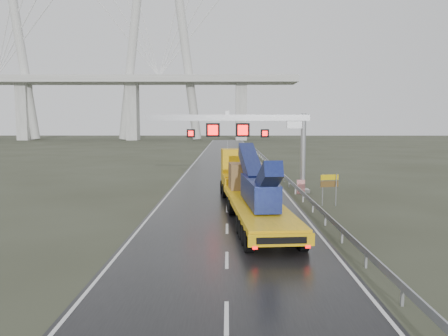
{
  "coord_description": "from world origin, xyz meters",
  "views": [
    {
      "loc": [
        0.03,
        -21.64,
        6.34
      ],
      "look_at": [
        -0.22,
        8.68,
        3.2
      ],
      "focal_mm": 35.0,
      "sensor_mm": 36.0,
      "label": 1
    }
  ],
  "objects_px": {
    "sign_gantry": "(250,131)",
    "exit_sign_pair": "(329,184)",
    "heavy_haul_truck": "(247,184)",
    "striped_barrier": "(301,187)"
  },
  "relations": [
    {
      "from": "striped_barrier",
      "to": "exit_sign_pair",
      "type": "bearing_deg",
      "value": -73.42
    },
    {
      "from": "sign_gantry",
      "to": "exit_sign_pair",
      "type": "bearing_deg",
      "value": -49.1
    },
    {
      "from": "sign_gantry",
      "to": "exit_sign_pair",
      "type": "relative_size",
      "value": 6.04
    },
    {
      "from": "sign_gantry",
      "to": "exit_sign_pair",
      "type": "height_order",
      "value": "sign_gantry"
    },
    {
      "from": "heavy_haul_truck",
      "to": "striped_barrier",
      "type": "relative_size",
      "value": 17.1
    },
    {
      "from": "heavy_haul_truck",
      "to": "striped_barrier",
      "type": "bearing_deg",
      "value": 49.63
    },
    {
      "from": "exit_sign_pair",
      "to": "sign_gantry",
      "type": "bearing_deg",
      "value": 118.75
    },
    {
      "from": "sign_gantry",
      "to": "heavy_haul_truck",
      "type": "relative_size",
      "value": 0.72
    },
    {
      "from": "exit_sign_pair",
      "to": "heavy_haul_truck",
      "type": "bearing_deg",
      "value": 178.92
    },
    {
      "from": "heavy_haul_truck",
      "to": "exit_sign_pair",
      "type": "bearing_deg",
      "value": 6.13
    }
  ]
}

